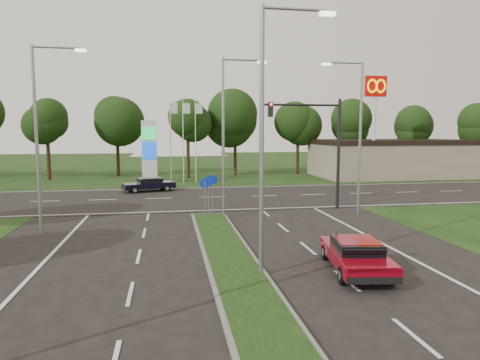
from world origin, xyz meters
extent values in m
cube|color=black|center=(0.00, 55.00, 0.00)|extent=(160.00, 50.00, 0.02)
cube|color=black|center=(0.00, 24.00, 0.00)|extent=(160.00, 12.00, 0.02)
cube|color=slate|center=(0.00, 4.00, 0.06)|extent=(2.00, 26.00, 0.12)
cube|color=gray|center=(22.00, 36.00, 2.00)|extent=(16.00, 9.00, 4.00)
cylinder|color=gray|center=(0.80, 6.00, 4.50)|extent=(0.16, 0.16, 9.00)
cylinder|color=gray|center=(1.90, 6.00, 8.90)|extent=(2.20, 0.10, 0.10)
cube|color=#FFF2CC|center=(3.00, 6.00, 8.80)|extent=(0.50, 0.22, 0.12)
cylinder|color=gray|center=(0.80, 16.00, 4.50)|extent=(0.16, 0.16, 9.00)
cylinder|color=gray|center=(1.90, 16.00, 8.90)|extent=(2.20, 0.10, 0.10)
cube|color=#FFF2CC|center=(3.00, 16.00, 8.80)|extent=(0.50, 0.22, 0.12)
cylinder|color=gray|center=(-8.50, 14.00, 4.50)|extent=(0.16, 0.16, 9.00)
cylinder|color=gray|center=(-7.40, 14.00, 8.90)|extent=(2.20, 0.10, 0.10)
cube|color=#FFF2CC|center=(-6.30, 14.00, 8.80)|extent=(0.50, 0.22, 0.12)
cylinder|color=gray|center=(9.00, 16.00, 4.50)|extent=(0.16, 0.16, 9.00)
cylinder|color=gray|center=(7.90, 16.00, 8.90)|extent=(2.20, 0.10, 0.10)
cube|color=#FFF2CC|center=(6.80, 16.00, 8.80)|extent=(0.50, 0.22, 0.12)
cylinder|color=black|center=(8.50, 18.00, 3.50)|extent=(0.20, 0.20, 7.00)
cylinder|color=black|center=(6.00, 18.00, 6.60)|extent=(5.00, 0.14, 0.14)
cube|color=black|center=(4.00, 18.00, 6.30)|extent=(0.28, 0.28, 0.90)
sphere|color=#FF190C|center=(4.00, 17.82, 6.60)|extent=(0.20, 0.20, 0.20)
cylinder|color=gray|center=(-0.30, 15.50, 1.10)|extent=(0.06, 0.06, 2.20)
cylinder|color=#0C26A5|center=(-0.30, 15.50, 2.10)|extent=(0.56, 0.04, 0.56)
cylinder|color=gray|center=(0.00, 16.50, 1.10)|extent=(0.06, 0.06, 2.20)
cylinder|color=#0C26A5|center=(0.00, 16.50, 2.10)|extent=(0.56, 0.04, 0.56)
cylinder|color=gray|center=(0.30, 17.20, 1.10)|extent=(0.06, 0.06, 2.20)
cylinder|color=#0C26A5|center=(0.30, 17.20, 2.10)|extent=(0.56, 0.04, 0.56)
cube|color=silver|center=(-4.00, 33.00, 3.00)|extent=(1.40, 0.30, 6.00)
cube|color=#0CA53F|center=(-4.00, 32.82, 4.80)|extent=(1.30, 0.08, 1.20)
cube|color=#0C3FBF|center=(-4.00, 32.82, 3.20)|extent=(1.30, 0.08, 1.60)
cylinder|color=silver|center=(-2.00, 34.00, 4.00)|extent=(0.08, 0.08, 8.00)
cube|color=#B2D8B2|center=(-1.65, 34.00, 7.20)|extent=(0.70, 0.02, 1.00)
cylinder|color=silver|center=(-0.80, 34.00, 4.00)|extent=(0.08, 0.08, 8.00)
cube|color=#B2D8B2|center=(-0.45, 34.00, 7.20)|extent=(0.70, 0.02, 1.00)
cylinder|color=silver|center=(0.40, 34.00, 4.00)|extent=(0.08, 0.08, 8.00)
cube|color=#B2D8B2|center=(0.75, 34.00, 7.20)|extent=(0.70, 0.02, 1.00)
cylinder|color=silver|center=(18.00, 32.00, 5.00)|extent=(0.30, 0.30, 10.00)
cube|color=#BF0C07|center=(18.00, 32.00, 9.40)|extent=(2.20, 0.35, 2.00)
torus|color=#FFC600|center=(17.55, 31.78, 9.40)|extent=(1.06, 0.16, 1.06)
torus|color=#FFC600|center=(18.45, 31.78, 9.40)|extent=(1.06, 0.16, 1.06)
cylinder|color=black|center=(0.00, 40.00, 2.20)|extent=(0.36, 0.36, 4.40)
sphere|color=black|center=(0.00, 40.00, 6.50)|extent=(6.00, 6.00, 6.00)
sphere|color=black|center=(0.30, 39.80, 7.50)|extent=(4.80, 4.80, 4.80)
cube|color=maroon|center=(4.22, 5.91, 0.53)|extent=(2.41, 4.48, 0.44)
cube|color=black|center=(4.20, 5.83, 0.95)|extent=(1.76, 2.09, 0.41)
cube|color=maroon|center=(4.20, 5.83, 1.15)|extent=(1.62, 1.74, 0.04)
cylinder|color=black|center=(3.66, 7.38, 0.30)|extent=(0.29, 0.62, 0.60)
cylinder|color=black|center=(5.22, 7.13, 0.30)|extent=(0.29, 0.62, 0.60)
cylinder|color=black|center=(3.21, 4.70, 0.30)|extent=(0.29, 0.62, 0.60)
cylinder|color=black|center=(4.77, 4.44, 0.30)|extent=(0.29, 0.62, 0.60)
cube|color=black|center=(-3.90, 28.00, 0.52)|extent=(4.44, 2.76, 0.42)
cube|color=black|center=(-3.82, 28.02, 0.92)|extent=(2.14, 1.88, 0.39)
cube|color=black|center=(-3.82, 28.02, 1.12)|extent=(1.80, 1.71, 0.04)
cylinder|color=black|center=(-4.96, 26.90, 0.29)|extent=(0.61, 0.34, 0.58)
cylinder|color=black|center=(-5.38, 28.37, 0.29)|extent=(0.61, 0.34, 0.58)
cylinder|color=black|center=(-2.42, 27.63, 0.29)|extent=(0.61, 0.34, 0.58)
cylinder|color=black|center=(-2.84, 29.10, 0.29)|extent=(0.61, 0.34, 0.58)
camera|label=1|loc=(-2.29, -7.95, 4.91)|focal=32.00mm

